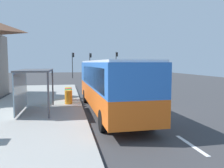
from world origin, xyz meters
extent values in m
cube|color=#38383A|center=(0.00, 14.00, -0.02)|extent=(56.00, 92.00, 0.04)
cube|color=#999993|center=(-6.40, 2.00, 0.09)|extent=(6.20, 30.00, 0.18)
cube|color=silver|center=(0.25, -6.00, 0.01)|extent=(0.16, 2.20, 0.01)
cube|color=silver|center=(0.25, -1.00, 0.01)|extent=(0.16, 2.20, 0.01)
cube|color=silver|center=(0.25, 4.00, 0.01)|extent=(0.16, 2.20, 0.01)
cube|color=silver|center=(0.25, 9.00, 0.01)|extent=(0.16, 2.20, 0.01)
cube|color=silver|center=(0.25, 14.00, 0.01)|extent=(0.16, 2.20, 0.01)
cube|color=silver|center=(0.25, 19.00, 0.01)|extent=(0.16, 2.20, 0.01)
cube|color=silver|center=(0.25, 24.00, 0.01)|extent=(0.16, 2.20, 0.01)
cube|color=silver|center=(0.25, 29.00, 0.01)|extent=(0.16, 2.20, 0.01)
cube|color=orange|center=(-1.70, 0.03, 1.07)|extent=(2.74, 11.05, 1.15)
cube|color=blue|center=(-1.70, 0.03, 2.38)|extent=(2.74, 11.05, 1.45)
cube|color=silver|center=(-1.70, 0.03, 3.15)|extent=(2.61, 10.83, 0.12)
cube|color=black|center=(-1.82, 5.48, 2.30)|extent=(2.30, 0.17, 1.22)
cube|color=black|center=(-2.90, -0.50, 2.30)|extent=(0.27, 8.58, 1.10)
cylinder|color=black|center=(-2.92, 3.90, 0.50)|extent=(0.30, 1.01, 1.00)
cylinder|color=black|center=(-0.66, 3.95, 0.50)|extent=(0.30, 1.01, 1.00)
cylinder|color=black|center=(-2.75, -3.70, 0.50)|extent=(0.30, 1.01, 1.00)
cylinder|color=black|center=(-0.49, -3.65, 0.50)|extent=(0.30, 1.01, 1.00)
cube|color=black|center=(2.20, 19.50, 1.32)|extent=(2.09, 5.23, 1.96)
cube|color=black|center=(2.20, 19.50, 1.66)|extent=(2.09, 3.15, 0.44)
cylinder|color=black|center=(3.13, 17.52, 0.34)|extent=(0.23, 0.68, 0.68)
cylinder|color=black|center=(1.33, 17.49, 0.34)|extent=(0.23, 0.68, 0.68)
cylinder|color=black|center=(3.07, 21.52, 0.34)|extent=(0.23, 0.68, 0.68)
cylinder|color=black|center=(1.27, 21.49, 0.34)|extent=(0.23, 0.68, 0.68)
cube|color=navy|center=(2.30, 38.55, 0.62)|extent=(2.04, 4.49, 0.60)
cube|color=black|center=(2.31, 38.75, 1.22)|extent=(1.71, 2.46, 0.60)
cylinder|color=black|center=(3.04, 37.01, 0.32)|extent=(0.24, 0.65, 0.64)
cylinder|color=black|center=(1.40, 37.10, 0.32)|extent=(0.24, 0.65, 0.64)
cylinder|color=black|center=(3.20, 40.00, 0.32)|extent=(0.24, 0.65, 0.64)
cylinder|color=black|center=(1.56, 40.09, 0.32)|extent=(0.24, 0.65, 0.64)
cube|color=navy|center=(2.30, 30.61, 0.62)|extent=(1.82, 4.41, 0.60)
cube|color=black|center=(2.30, 30.41, 1.22)|extent=(1.59, 2.38, 0.60)
cylinder|color=black|center=(1.49, 32.11, 0.32)|extent=(0.20, 0.64, 0.64)
cylinder|color=black|center=(3.13, 32.10, 0.32)|extent=(0.20, 0.64, 0.64)
cylinder|color=black|center=(1.47, 29.11, 0.32)|extent=(0.20, 0.64, 0.64)
cylinder|color=black|center=(3.11, 29.10, 0.32)|extent=(0.20, 0.64, 0.64)
cylinder|color=orange|center=(-4.20, 2.65, 0.66)|extent=(0.52, 0.52, 0.95)
cylinder|color=green|center=(-4.20, 3.35, 0.66)|extent=(0.52, 0.52, 0.95)
cylinder|color=red|center=(-4.20, 4.05, 0.66)|extent=(0.52, 0.52, 0.95)
cylinder|color=yellow|center=(-4.20, 4.75, 0.66)|extent=(0.52, 0.52, 0.95)
cylinder|color=#2D2D2D|center=(5.40, 31.33, 2.60)|extent=(0.14, 0.14, 5.21)
cube|color=black|center=(5.62, 31.33, 4.71)|extent=(0.24, 0.28, 0.84)
sphere|color=#360606|center=(5.74, 31.33, 4.99)|extent=(0.16, 0.16, 0.16)
sphere|color=#F2B20C|center=(5.74, 31.33, 4.71)|extent=(0.16, 0.16, 0.16)
sphere|color=black|center=(5.74, 31.33, 4.43)|extent=(0.16, 0.16, 0.16)
cylinder|color=#2D2D2D|center=(-3.20, 32.13, 2.52)|extent=(0.14, 0.14, 5.05)
cube|color=black|center=(-2.98, 32.13, 4.55)|extent=(0.24, 0.28, 0.84)
sphere|color=red|center=(-2.86, 32.13, 4.83)|extent=(0.16, 0.16, 0.16)
sphere|color=#3C2C03|center=(-2.86, 32.13, 4.55)|extent=(0.16, 0.16, 0.16)
sphere|color=black|center=(-2.86, 32.13, 4.27)|extent=(0.16, 0.16, 0.16)
cylinder|color=#2D2D2D|center=(0.30, 32.93, 2.51)|extent=(0.14, 0.14, 5.02)
cube|color=black|center=(0.52, 32.93, 4.52)|extent=(0.24, 0.28, 0.84)
sphere|color=red|center=(0.64, 32.93, 4.80)|extent=(0.16, 0.16, 0.16)
sphere|color=#3C2C03|center=(0.64, 32.93, 4.52)|extent=(0.16, 0.16, 0.16)
sphere|color=black|center=(0.64, 32.93, 4.24)|extent=(0.16, 0.16, 0.16)
cube|color=#4C4C51|center=(-6.10, 0.45, 2.63)|extent=(1.80, 4.00, 0.10)
cube|color=#8CA5B2|center=(-6.95, 0.45, 1.43)|extent=(0.06, 3.80, 2.30)
cylinder|color=#4C4C51|center=(-5.25, -1.45, 1.40)|extent=(0.10, 0.10, 2.44)
cylinder|color=#4C4C51|center=(-5.25, 2.35, 1.40)|extent=(0.10, 0.10, 2.44)
camera|label=1|loc=(-4.28, -13.61, 3.09)|focal=36.74mm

